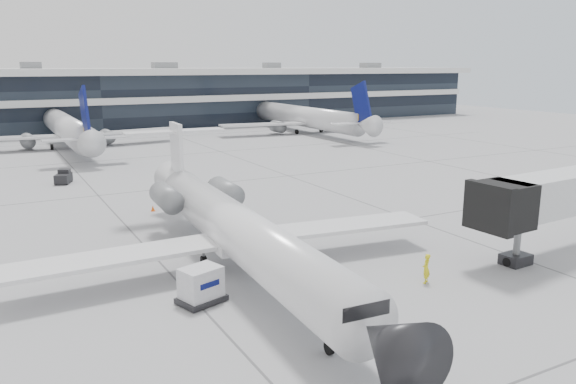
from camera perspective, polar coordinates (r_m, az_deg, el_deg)
ground at (r=39.42m, az=1.07°, el=-4.60°), size 220.00×220.00×0.00m
terminal at (r=116.45m, az=-19.38°, el=8.70°), size 170.00×22.00×10.00m
bg_jet_center at (r=89.17m, az=-21.38°, el=4.29°), size 32.00×40.00×9.60m
bg_jet_right at (r=101.94m, az=1.58°, el=6.11°), size 32.00×40.00×9.60m
regional_jet at (r=32.78m, az=-5.37°, el=-3.63°), size 25.83×32.23×7.44m
ramp_worker at (r=32.06m, az=13.86°, el=-7.55°), size 0.73×0.67×1.67m
cargo_uld at (r=28.98m, az=-8.83°, el=-9.36°), size 2.63×2.25×1.83m
traffic_cone at (r=47.61m, az=-13.56°, el=-1.62°), size 0.40×0.40×0.50m
far_tug at (r=61.56m, az=-21.84°, el=1.40°), size 2.03×2.53×1.40m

